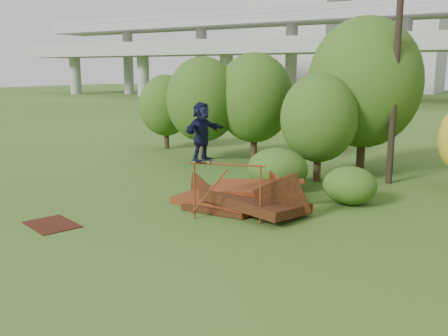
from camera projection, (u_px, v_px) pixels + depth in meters
The scene contains 16 objects.
ground at pixel (212, 233), 15.10m from camera, with size 240.00×240.00×0.00m, color #2D5116.
scrap_pile at pixel (240, 199), 17.67m from camera, with size 5.45×3.20×1.90m.
grind_rail at pixel (227, 181), 16.05m from camera, with size 2.41×0.78×1.92m.
skateboard at pixel (202, 161), 16.14m from camera, with size 0.69×0.36×0.07m.
skater at pixel (202, 131), 15.96m from camera, with size 1.74×0.56×1.88m, color black.
flat_plate at pixel (52, 224), 15.91m from camera, with size 1.79×1.28×0.03m, color #37150B.
tree_0 at pixel (203, 100), 26.72m from camera, with size 3.95×3.95×5.57m.
tree_1 at pixel (254, 98), 26.62m from camera, with size 4.16×4.16×5.78m.
tree_2 at pixel (319, 118), 21.68m from camera, with size 3.37×3.37×4.75m.
tree_3 at pixel (364, 83), 23.18m from camera, with size 5.27×5.27×7.31m.
tree_6 at pixel (166, 106), 30.83m from camera, with size 3.28×3.28×4.59m.
shrub_left at pixel (277, 169), 20.39m from camera, with size 2.52×2.33×1.75m, color #275015.
shrub_right at pixel (350, 185), 18.26m from camera, with size 1.99×1.82×1.41m, color #275015.
utility_pole at pixel (396, 71), 20.85m from camera, with size 1.40×0.28×9.47m.
building_left at pixel (300, 12), 110.63m from camera, with size 18.00×16.00×35.00m, color #9E9E99.
building_right at pixel (409, 26), 105.86m from camera, with size 14.00×14.00×28.00m, color #9E9E99.
Camera 1 is at (7.87, -12.10, 4.87)m, focal length 40.00 mm.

